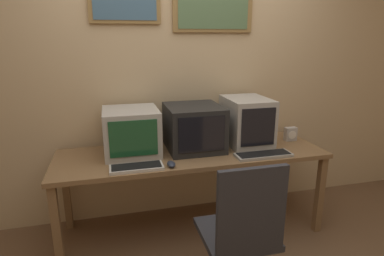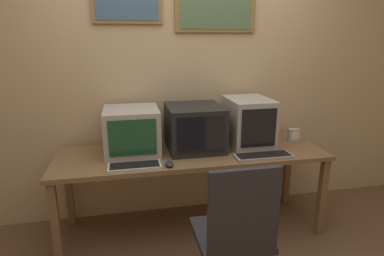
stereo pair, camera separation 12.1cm
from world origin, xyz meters
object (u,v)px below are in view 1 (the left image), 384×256
at_px(monitor_right, 247,121).
at_px(mouse_near_keyboard, 171,164).
at_px(office_chair, 240,244).
at_px(keyboard_side, 263,155).
at_px(desk_clock, 290,134).
at_px(keyboard_main, 137,167).
at_px(monitor_left, 131,131).
at_px(monitor_center, 194,127).

height_order(monitor_right, mouse_near_keyboard, monitor_right).
distance_m(monitor_right, office_chair, 1.15).
bearing_deg(keyboard_side, mouse_near_keyboard, -178.34).
relative_size(keyboard_side, desk_clock, 3.73).
bearing_deg(keyboard_main, monitor_right, 18.64).
bearing_deg(monitor_left, office_chair, -59.58).
bearing_deg(office_chair, keyboard_side, 53.83).
bearing_deg(monitor_left, keyboard_main, -89.72).
distance_m(keyboard_side, office_chair, 0.82).
distance_m(mouse_near_keyboard, desk_clock, 1.23).
bearing_deg(monitor_center, monitor_left, 177.65).
xyz_separation_m(keyboard_main, desk_clock, (1.43, 0.32, 0.05)).
xyz_separation_m(monitor_left, office_chair, (0.56, -0.96, -0.49)).
bearing_deg(desk_clock, keyboard_side, -143.63).
bearing_deg(keyboard_main, keyboard_side, 0.19).
xyz_separation_m(monitor_right, office_chair, (-0.44, -0.94, -0.51)).
xyz_separation_m(monitor_center, monitor_right, (0.48, 0.00, 0.02)).
bearing_deg(monitor_center, desk_clock, -0.93).
bearing_deg(monitor_right, desk_clock, -2.29).
bearing_deg(keyboard_side, keyboard_main, -179.81).
height_order(desk_clock, office_chair, office_chair).
xyz_separation_m(mouse_near_keyboard, desk_clock, (1.18, 0.34, 0.04)).
bearing_deg(monitor_right, keyboard_side, -88.73).
xyz_separation_m(keyboard_main, mouse_near_keyboard, (0.25, -0.02, 0.01)).
distance_m(monitor_center, keyboard_main, 0.64).
xyz_separation_m(monitor_center, mouse_near_keyboard, (-0.27, -0.35, -0.17)).
distance_m(monitor_center, mouse_near_keyboard, 0.47).
bearing_deg(monitor_center, mouse_near_keyboard, -127.12).
relative_size(monitor_left, keyboard_main, 1.19).
height_order(monitor_left, keyboard_side, monitor_left).
relative_size(monitor_right, keyboard_side, 1.02).
height_order(monitor_left, desk_clock, monitor_left).
distance_m(monitor_center, desk_clock, 0.92).
height_order(monitor_right, keyboard_side, monitor_right).
relative_size(monitor_right, keyboard_main, 1.22).
relative_size(keyboard_main, desk_clock, 3.12).
xyz_separation_m(monitor_center, office_chair, (0.04, -0.93, -0.49)).
bearing_deg(mouse_near_keyboard, keyboard_side, 1.66).
distance_m(keyboard_side, desk_clock, 0.53).
relative_size(keyboard_main, office_chair, 0.39).
bearing_deg(mouse_near_keyboard, office_chair, -62.04).
xyz_separation_m(monitor_left, mouse_near_keyboard, (0.25, -0.37, -0.16)).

